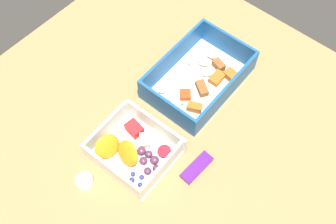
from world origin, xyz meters
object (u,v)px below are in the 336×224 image
fruit_bowl (133,150)px  candy_bar (197,168)px  paper_cup_liner (85,182)px  pasta_container (199,78)px

fruit_bowl → candy_bar: (-5.49, 11.27, -1.32)cm
paper_cup_liner → fruit_bowl: bearing=164.8°
fruit_bowl → candy_bar: bearing=116.0°
pasta_container → paper_cup_liner: bearing=-5.0°
candy_bar → paper_cup_liner: paper_cup_liner is taller
paper_cup_liner → candy_bar: bearing=138.4°
pasta_container → candy_bar: size_ratio=3.16×
fruit_bowl → paper_cup_liner: (10.39, -2.83, -0.98)cm
fruit_bowl → paper_cup_liner: size_ratio=4.71×
pasta_container → paper_cup_liner: size_ratio=6.91×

